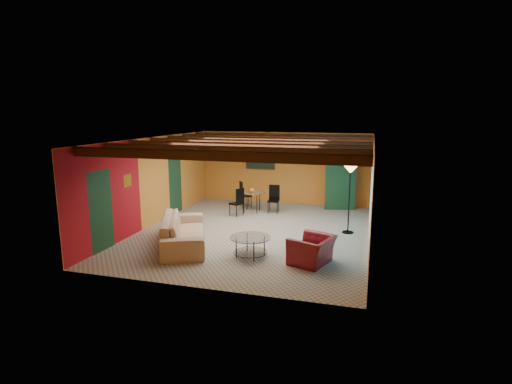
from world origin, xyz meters
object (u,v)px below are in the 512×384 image
(coffee_table, at_px, (250,247))
(sofa, at_px, (184,231))
(armchair, at_px, (312,250))
(armoire, at_px, (341,184))
(potted_plant, at_px, (342,152))
(vase, at_px, (252,182))
(dining_table, at_px, (252,198))
(floor_lamp, at_px, (349,200))

(coffee_table, bearing_deg, sofa, 170.62)
(armchair, bearing_deg, armoire, -163.37)
(coffee_table, xyz_separation_m, armoire, (1.71, 5.70, 0.66))
(armchair, xyz_separation_m, potted_plant, (0.21, 5.74, 1.72))
(coffee_table, distance_m, potted_plant, 6.22)
(coffee_table, bearing_deg, vase, 106.03)
(dining_table, height_order, armoire, armoire)
(armchair, xyz_separation_m, floor_lamp, (0.66, 2.69, 0.67))
(floor_lamp, bearing_deg, armoire, 98.39)
(dining_table, xyz_separation_m, floor_lamp, (3.40, -1.66, 0.50))
(sofa, relative_size, dining_table, 1.43)
(coffee_table, relative_size, floor_lamp, 0.50)
(coffee_table, height_order, vase, vase)
(potted_plant, bearing_deg, dining_table, -154.67)
(sofa, height_order, armoire, armoire)
(sofa, relative_size, armchair, 2.70)
(floor_lamp, bearing_deg, dining_table, 154.04)
(sofa, relative_size, potted_plant, 6.04)
(dining_table, height_order, floor_lamp, floor_lamp)
(armchair, relative_size, coffee_table, 1.00)
(sofa, bearing_deg, armchair, -120.20)
(armchair, bearing_deg, coffee_table, -72.81)
(dining_table, bearing_deg, armoire, 25.33)
(floor_lamp, bearing_deg, coffee_table, -129.23)
(sofa, height_order, vase, vase)
(coffee_table, height_order, potted_plant, potted_plant)
(armoire, relative_size, floor_lamp, 0.92)
(vase, bearing_deg, coffee_table, -73.97)
(floor_lamp, bearing_deg, potted_plant, 98.39)
(vase, bearing_deg, floor_lamp, -25.96)
(coffee_table, relative_size, vase, 5.51)
(sofa, xyz_separation_m, coffee_table, (1.92, -0.32, -0.14))
(dining_table, bearing_deg, armchair, -57.81)
(armchair, bearing_deg, sofa, -77.22)
(sofa, distance_m, armoire, 6.52)
(sofa, relative_size, armoire, 1.47)
(dining_table, bearing_deg, vase, 0.00)
(armchair, height_order, dining_table, dining_table)
(armoire, relative_size, potted_plant, 4.11)
(floor_lamp, bearing_deg, armchair, -103.86)
(sofa, distance_m, coffee_table, 1.96)
(armchair, relative_size, dining_table, 0.53)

